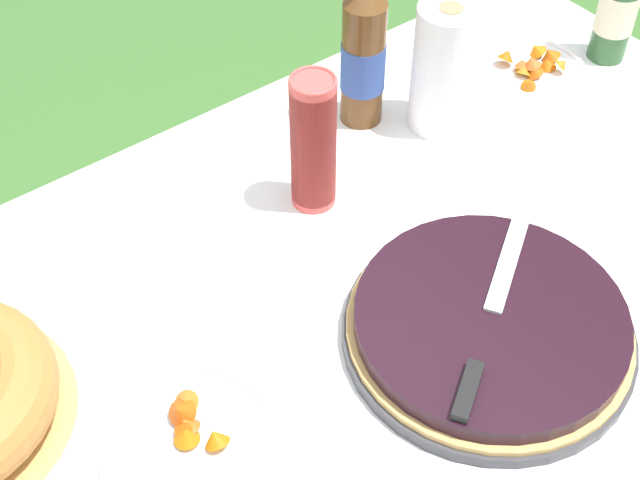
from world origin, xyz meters
TOP-DOWN VIEW (x-y plane):
  - garden_table at (0.00, 0.00)m, footprint 1.80×0.94m
  - tablecloth at (0.00, 0.00)m, footprint 1.81×0.95m
  - berry_tart at (0.14, -0.20)m, footprint 0.41×0.41m
  - serving_knife at (0.12, -0.21)m, footprint 0.33×0.22m
  - cup_stack at (0.12, 0.18)m, footprint 0.07×0.07m
  - cider_bottle_green at (0.81, 0.15)m, footprint 0.07×0.07m
  - cider_bottle_amber at (0.32, 0.30)m, footprint 0.08×0.08m
  - snack_plate_near at (0.64, 0.20)m, footprint 0.23×0.23m
  - snack_plate_far at (-0.28, -0.09)m, footprint 0.23×0.23m
  - paper_towel_roll at (0.42, 0.20)m, footprint 0.11×0.11m

SIDE VIEW (x-z plane):
  - garden_table at x=0.00m, z-range 0.31..1.06m
  - tablecloth at x=0.00m, z-range 0.69..0.80m
  - snack_plate_far at x=-0.28m, z-range 0.74..0.80m
  - snack_plate_near at x=0.64m, z-range 0.74..0.80m
  - berry_tart at x=0.14m, z-range 0.76..0.81m
  - serving_knife at x=0.12m, z-range 0.81..0.83m
  - paper_towel_roll at x=0.42m, z-range 0.76..0.99m
  - cup_stack at x=0.12m, z-range 0.76..1.00m
  - cider_bottle_green at x=0.81m, z-range 0.72..1.04m
  - cider_bottle_amber at x=0.32m, z-range 0.72..1.07m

